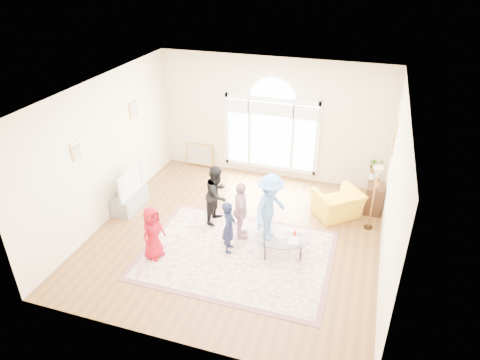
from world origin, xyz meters
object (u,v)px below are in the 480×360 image
(tv_console, at_px, (130,200))
(television, at_px, (128,181))
(armchair, at_px, (338,204))
(area_rug, at_px, (237,255))
(coffee_table, at_px, (283,239))

(tv_console, relative_size, television, 0.94)
(armchair, bearing_deg, television, -25.50)
(area_rug, relative_size, coffee_table, 2.85)
(television, distance_m, coffee_table, 3.91)
(area_rug, bearing_deg, television, 162.52)
(coffee_table, bearing_deg, armchair, 46.96)
(area_rug, distance_m, tv_console, 3.13)
(area_rug, relative_size, armchair, 3.66)
(area_rug, bearing_deg, coffee_table, 18.14)
(tv_console, bearing_deg, television, -0.00)
(television, bearing_deg, tv_console, 180.00)
(tv_console, relative_size, coffee_table, 0.79)
(tv_console, distance_m, television, 0.52)
(area_rug, xyz_separation_m, coffee_table, (0.87, 0.29, 0.39))
(tv_console, relative_size, armchair, 1.02)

